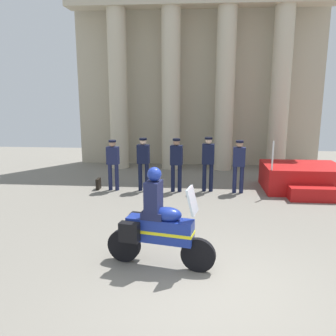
{
  "coord_description": "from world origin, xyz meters",
  "views": [
    {
      "loc": [
        -0.2,
        -5.4,
        3.26
      ],
      "look_at": [
        -0.92,
        3.24,
        1.33
      ],
      "focal_mm": 38.16,
      "sensor_mm": 36.0,
      "label": 1
    }
  ],
  "objects_px": {
    "officer_in_row_0": "(113,161)",
    "motorcycle_with_rider": "(156,226)",
    "officer_in_row_3": "(208,160)",
    "reviewing_stand": "(302,178)",
    "officer_in_row_1": "(143,160)",
    "briefcase_on_ground": "(98,184)",
    "officer_in_row_2": "(176,161)",
    "officer_in_row_4": "(239,162)"
  },
  "relations": [
    {
      "from": "officer_in_row_3",
      "to": "officer_in_row_1",
      "type": "bearing_deg",
      "value": 8.2
    },
    {
      "from": "officer_in_row_3",
      "to": "briefcase_on_ground",
      "type": "relative_size",
      "value": 4.9
    },
    {
      "from": "officer_in_row_1",
      "to": "officer_in_row_2",
      "type": "relative_size",
      "value": 1.0
    },
    {
      "from": "officer_in_row_2",
      "to": "motorcycle_with_rider",
      "type": "height_order",
      "value": "motorcycle_with_rider"
    },
    {
      "from": "reviewing_stand",
      "to": "officer_in_row_2",
      "type": "xyz_separation_m",
      "value": [
        -4.09,
        -0.47,
        0.62
      ]
    },
    {
      "from": "motorcycle_with_rider",
      "to": "briefcase_on_ground",
      "type": "relative_size",
      "value": 5.75
    },
    {
      "from": "officer_in_row_2",
      "to": "motorcycle_with_rider",
      "type": "bearing_deg",
      "value": 94.58
    },
    {
      "from": "officer_in_row_0",
      "to": "officer_in_row_4",
      "type": "distance_m",
      "value": 4.03
    },
    {
      "from": "briefcase_on_ground",
      "to": "officer_in_row_3",
      "type": "bearing_deg",
      "value": 0.9
    },
    {
      "from": "officer_in_row_1",
      "to": "motorcycle_with_rider",
      "type": "bearing_deg",
      "value": 106.66
    },
    {
      "from": "reviewing_stand",
      "to": "officer_in_row_1",
      "type": "xyz_separation_m",
      "value": [
        -5.15,
        -0.45,
        0.62
      ]
    },
    {
      "from": "reviewing_stand",
      "to": "officer_in_row_3",
      "type": "relative_size",
      "value": 1.39
    },
    {
      "from": "officer_in_row_2",
      "to": "officer_in_row_4",
      "type": "xyz_separation_m",
      "value": [
        1.97,
        0.02,
        -0.02
      ]
    },
    {
      "from": "officer_in_row_3",
      "to": "officer_in_row_4",
      "type": "height_order",
      "value": "officer_in_row_3"
    },
    {
      "from": "officer_in_row_3",
      "to": "officer_in_row_4",
      "type": "distance_m",
      "value": 0.97
    },
    {
      "from": "officer_in_row_0",
      "to": "motorcycle_with_rider",
      "type": "relative_size",
      "value": 0.8
    },
    {
      "from": "officer_in_row_1",
      "to": "officer_in_row_2",
      "type": "xyz_separation_m",
      "value": [
        1.07,
        -0.02,
        -0.0
      ]
    },
    {
      "from": "officer_in_row_0",
      "to": "motorcycle_with_rider",
      "type": "xyz_separation_m",
      "value": [
        1.98,
        -4.97,
        -0.18
      ]
    },
    {
      "from": "reviewing_stand",
      "to": "motorcycle_with_rider",
      "type": "bearing_deg",
      "value": -127.39
    },
    {
      "from": "reviewing_stand",
      "to": "officer_in_row_4",
      "type": "relative_size",
      "value": 1.46
    },
    {
      "from": "officer_in_row_1",
      "to": "briefcase_on_ground",
      "type": "distance_m",
      "value": 1.74
    },
    {
      "from": "officer_in_row_0",
      "to": "officer_in_row_4",
      "type": "xyz_separation_m",
      "value": [
        4.03,
        0.02,
        0.02
      ]
    },
    {
      "from": "officer_in_row_1",
      "to": "officer_in_row_2",
      "type": "distance_m",
      "value": 1.07
    },
    {
      "from": "officer_in_row_2",
      "to": "officer_in_row_3",
      "type": "xyz_separation_m",
      "value": [
        1.01,
        0.12,
        0.02
      ]
    },
    {
      "from": "motorcycle_with_rider",
      "to": "reviewing_stand",
      "type": "bearing_deg",
      "value": 64.51
    },
    {
      "from": "officer_in_row_2",
      "to": "officer_in_row_3",
      "type": "bearing_deg",
      "value": -167.64
    },
    {
      "from": "officer_in_row_1",
      "to": "briefcase_on_ground",
      "type": "relative_size",
      "value": 4.8
    },
    {
      "from": "briefcase_on_ground",
      "to": "reviewing_stand",
      "type": "bearing_deg",
      "value": 3.45
    },
    {
      "from": "motorcycle_with_rider",
      "to": "officer_in_row_3",
      "type": "bearing_deg",
      "value": 89.92
    },
    {
      "from": "briefcase_on_ground",
      "to": "officer_in_row_0",
      "type": "bearing_deg",
      "value": -7.31
    },
    {
      "from": "reviewing_stand",
      "to": "officer_in_row_4",
      "type": "height_order",
      "value": "reviewing_stand"
    },
    {
      "from": "officer_in_row_0",
      "to": "officer_in_row_4",
      "type": "relative_size",
      "value": 0.98
    },
    {
      "from": "officer_in_row_4",
      "to": "briefcase_on_ground",
      "type": "relative_size",
      "value": 4.69
    },
    {
      "from": "reviewing_stand",
      "to": "officer_in_row_4",
      "type": "xyz_separation_m",
      "value": [
        -2.12,
        -0.45,
        0.59
      ]
    },
    {
      "from": "officer_in_row_1",
      "to": "motorcycle_with_rider",
      "type": "height_order",
      "value": "motorcycle_with_rider"
    },
    {
      "from": "officer_in_row_4",
      "to": "motorcycle_with_rider",
      "type": "relative_size",
      "value": 0.81
    },
    {
      "from": "officer_in_row_3",
      "to": "motorcycle_with_rider",
      "type": "xyz_separation_m",
      "value": [
        -1.08,
        -5.09,
        -0.25
      ]
    },
    {
      "from": "reviewing_stand",
      "to": "officer_in_row_2",
      "type": "height_order",
      "value": "reviewing_stand"
    },
    {
      "from": "officer_in_row_2",
      "to": "officer_in_row_3",
      "type": "relative_size",
      "value": 0.98
    },
    {
      "from": "reviewing_stand",
      "to": "motorcycle_with_rider",
      "type": "xyz_separation_m",
      "value": [
        -4.16,
        -5.44,
        0.39
      ]
    },
    {
      "from": "officer_in_row_1",
      "to": "briefcase_on_ground",
      "type": "bearing_deg",
      "value": 3.73
    },
    {
      "from": "officer_in_row_2",
      "to": "motorcycle_with_rider",
      "type": "xyz_separation_m",
      "value": [
        -0.07,
        -4.97,
        -0.22
      ]
    }
  ]
}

